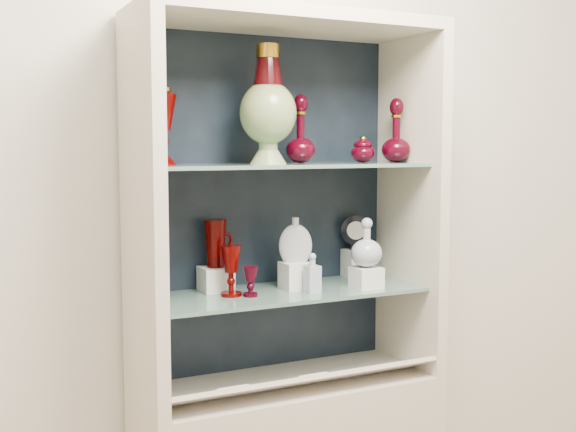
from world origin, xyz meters
name	(u,v)px	position (x,y,z in m)	size (l,w,h in m)	color
wall_back	(260,182)	(0.00, 1.75, 1.40)	(3.50, 0.02, 2.80)	silver
cabinet_back_panel	(264,204)	(0.00, 1.72, 1.32)	(0.98, 0.02, 1.15)	black
cabinet_side_left	(142,215)	(-0.48, 1.53, 1.32)	(0.04, 0.40, 1.15)	beige
cabinet_side_right	(410,203)	(0.48, 1.53, 1.32)	(0.04, 0.40, 1.15)	beige
cabinet_top_cap	(288,21)	(0.00, 1.53, 1.92)	(1.00, 0.40, 0.04)	beige
shelf_lower	(285,292)	(0.00, 1.55, 1.04)	(0.92, 0.34, 0.01)	slate
shelf_upper	(285,165)	(0.00, 1.55, 1.46)	(0.92, 0.34, 0.01)	slate
label_ledge	(303,381)	(0.00, 1.42, 0.78)	(0.92, 0.18, 0.01)	beige
label_card_0	(309,376)	(0.02, 1.42, 0.80)	(0.10, 0.07, 0.00)	white
label_card_1	(229,388)	(-0.25, 1.42, 0.80)	(0.10, 0.07, 0.00)	white
pedestal_lamp_left	(155,125)	(-0.44, 1.52, 1.59)	(0.09, 0.09, 0.24)	#4E0200
pedestal_lamp_right	(162,126)	(-0.39, 1.60, 1.59)	(0.09, 0.09, 0.23)	#4E0200
enamel_urn	(268,104)	(-0.06, 1.55, 1.66)	(0.18, 0.18, 0.38)	#0B4E12
ruby_decanter_a	(301,125)	(0.08, 1.60, 1.60)	(0.10, 0.10, 0.26)	#3C010F
ruby_decanter_b	(396,128)	(0.42, 1.54, 1.59)	(0.10, 0.10, 0.24)	#3C010F
lidded_bowl	(363,149)	(0.31, 1.57, 1.52)	(0.08, 0.08, 0.09)	#3C010F
cobalt_goblet	(155,272)	(-0.44, 1.55, 1.15)	(0.08, 0.08, 0.19)	#05083E
ruby_goblet_tall	(231,271)	(-0.19, 1.55, 1.13)	(0.07, 0.07, 0.16)	#4E0200
ruby_goblet_small	(250,281)	(-0.14, 1.52, 1.10)	(0.05, 0.05, 0.10)	#3C010F
riser_ruby_pitcher	(216,279)	(-0.21, 1.65, 1.09)	(0.10, 0.10, 0.08)	silver
ruby_pitcher	(215,243)	(-0.21, 1.65, 1.21)	(0.12, 0.07, 0.16)	#4E0200
clear_square_bottle	(312,273)	(0.07, 1.48, 1.12)	(0.05, 0.05, 0.13)	#9BA8B5
riser_flat_flask	(295,275)	(0.04, 1.56, 1.09)	(0.09, 0.09, 0.09)	silver
flat_flask	(295,239)	(0.04, 1.56, 1.22)	(0.11, 0.04, 0.16)	#A5B2B9
riser_clear_round_decanter	(366,277)	(0.27, 1.48, 1.08)	(0.09, 0.09, 0.07)	silver
clear_round_decanter	(367,244)	(0.27, 1.48, 1.20)	(0.11, 0.11, 0.16)	#9BA8B5
riser_cameo_medallion	(355,263)	(0.34, 1.67, 1.10)	(0.08, 0.08, 0.10)	silver
cameo_medallion	(356,232)	(0.34, 1.67, 1.22)	(0.11, 0.04, 0.13)	black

